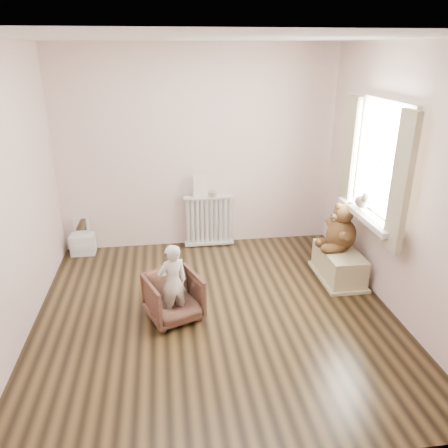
{
  "coord_description": "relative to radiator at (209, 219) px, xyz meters",
  "views": [
    {
      "loc": [
        -0.45,
        -3.76,
        2.52
      ],
      "look_at": [
        0.15,
        0.45,
        0.8
      ],
      "focal_mm": 35.0,
      "sensor_mm": 36.0,
      "label": 1
    }
  ],
  "objects": [
    {
      "name": "child",
      "position": [
        -0.54,
        -1.74,
        0.03
      ],
      "size": [
        0.34,
        0.28,
        0.8
      ],
      "primitive_type": "imported",
      "rotation": [
        0.0,
        0.0,
        3.51
      ],
      "color": "beige",
      "rests_on": "armchair"
    },
    {
      "name": "radiator",
      "position": [
        0.0,
        0.0,
        0.0
      ],
      "size": [
        0.67,
        0.13,
        0.7
      ],
      "primitive_type": "cube",
      "color": "silver",
      "rests_on": "floor"
    },
    {
      "name": "right_wall",
      "position": [
        1.68,
        -1.68,
        0.91
      ],
      "size": [
        0.02,
        3.6,
        2.6
      ],
      "primitive_type": "cube",
      "color": "silver",
      "rests_on": "ground"
    },
    {
      "name": "plush_cat",
      "position": [
        1.54,
        -1.24,
        0.61
      ],
      "size": [
        0.23,
        0.28,
        0.21
      ],
      "primitive_type": null,
      "rotation": [
        0.0,
        0.0,
        0.35
      ],
      "color": "slate",
      "rests_on": "window_sill"
    },
    {
      "name": "floor",
      "position": [
        -0.12,
        -1.68,
        -0.39
      ],
      "size": [
        3.6,
        3.6,
        0.01
      ],
      "primitive_type": "cube",
      "color": "black",
      "rests_on": "ground"
    },
    {
      "name": "left_wall",
      "position": [
        -1.92,
        -1.68,
        0.91
      ],
      "size": [
        0.02,
        3.6,
        2.6
      ],
      "primitive_type": "cube",
      "color": "silver",
      "rests_on": "ground"
    },
    {
      "name": "ceiling",
      "position": [
        -0.12,
        -1.68,
        2.21
      ],
      "size": [
        3.6,
        3.6,
        0.01
      ],
      "primitive_type": "cube",
      "color": "white",
      "rests_on": "ground"
    },
    {
      "name": "back_wall",
      "position": [
        -0.12,
        0.12,
        0.91
      ],
      "size": [
        3.6,
        0.02,
        2.6
      ],
      "primitive_type": "cube",
      "color": "silver",
      "rests_on": "ground"
    },
    {
      "name": "window",
      "position": [
        1.64,
        -1.38,
        1.06
      ],
      "size": [
        0.03,
        0.9,
        1.1
      ],
      "primitive_type": "cube",
      "color": "white",
      "rests_on": "right_wall"
    },
    {
      "name": "toy_vanity",
      "position": [
        -1.67,
        -0.03,
        -0.11
      ],
      "size": [
        0.31,
        0.22,
        0.48
      ],
      "primitive_type": "cube",
      "color": "silver",
      "rests_on": "floor"
    },
    {
      "name": "window_sill",
      "position": [
        1.55,
        -1.38,
        0.48
      ],
      "size": [
        0.22,
        1.1,
        0.06
      ],
      "primitive_type": "cube",
      "color": "silver",
      "rests_on": "right_wall"
    },
    {
      "name": "teddy_bear",
      "position": [
        1.42,
        -1.07,
        0.28
      ],
      "size": [
        0.47,
        0.37,
        0.55
      ],
      "primitive_type": null,
      "rotation": [
        0.0,
        0.0,
        0.06
      ],
      "color": "#3E2712",
      "rests_on": "toy_bench"
    },
    {
      "name": "paper_doll",
      "position": [
        -0.11,
        0.0,
        0.47
      ],
      "size": [
        0.19,
        0.02,
        0.31
      ],
      "primitive_type": "cube",
      "color": "beige",
      "rests_on": "radiator"
    },
    {
      "name": "front_wall",
      "position": [
        -0.12,
        -3.48,
        0.91
      ],
      "size": [
        3.6,
        0.02,
        2.6
      ],
      "primitive_type": "cube",
      "color": "silver",
      "rests_on": "ground"
    },
    {
      "name": "curtain_left",
      "position": [
        1.53,
        -1.95,
        1.0
      ],
      "size": [
        0.06,
        0.26,
        1.3
      ],
      "primitive_type": "cube",
      "color": "#B4AC88",
      "rests_on": "right_wall"
    },
    {
      "name": "armchair",
      "position": [
        -0.54,
        -1.69,
        -0.16
      ],
      "size": [
        0.65,
        0.65,
        0.46
      ],
      "primitive_type": "imported",
      "rotation": [
        0.0,
        0.0,
        0.37
      ],
      "color": "#523226",
      "rests_on": "floor"
    },
    {
      "name": "tin_a",
      "position": [
        0.05,
        0.0,
        0.34
      ],
      "size": [
        0.11,
        0.11,
        0.07
      ],
      "primitive_type": "cylinder",
      "color": "#A59E8C",
      "rests_on": "radiator"
    },
    {
      "name": "curtain_right",
      "position": [
        1.53,
        -0.81,
        1.0
      ],
      "size": [
        0.06,
        0.26,
        1.3
      ],
      "primitive_type": "cube",
      "color": "#B4AC88",
      "rests_on": "right_wall"
    },
    {
      "name": "toy_bench",
      "position": [
        1.4,
        -1.13,
        -0.19
      ],
      "size": [
        0.4,
        0.75,
        0.35
      ],
      "primitive_type": "cube",
      "color": "beige",
      "rests_on": "floor"
    }
  ]
}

